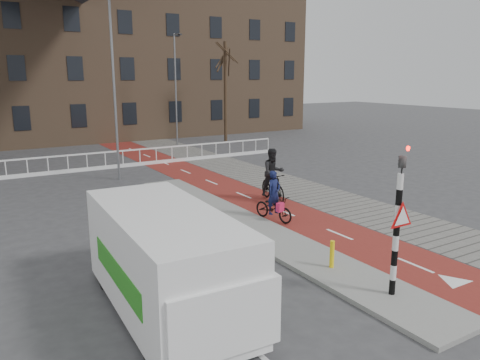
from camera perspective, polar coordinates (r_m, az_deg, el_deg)
ground at (r=13.49m, az=13.18°, el=-9.99°), size 120.00×120.00×0.00m
bike_lane at (r=22.06m, az=-2.28°, el=-0.77°), size 2.50×60.00×0.01m
sidewalk at (r=23.51m, az=3.69°, el=0.06°), size 3.00×60.00×0.01m
curb_island at (r=15.99m, az=1.28°, el=-5.79°), size 1.80×16.00×0.12m
traffic_signal at (r=11.14m, az=18.73°, el=-4.36°), size 0.80×0.80×3.68m
bollard at (r=12.77m, az=11.15°, el=-8.86°), size 0.12×0.12×0.74m
cyclist_near at (r=16.82m, az=4.15°, el=-2.92°), size 0.93×1.80×1.81m
cyclist_far at (r=19.24m, az=4.03°, el=0.02°), size 1.07×2.16×2.21m
van at (r=10.41m, az=-9.06°, el=-9.57°), size 2.35×5.43×2.30m
railing at (r=26.51m, az=-22.32°, el=1.23°), size 28.00×0.10×0.99m
townhouse_row at (r=41.29m, az=-23.92°, el=15.35°), size 46.00×10.00×15.90m
tree_right at (r=36.83m, az=-1.79°, el=10.61°), size 0.25×0.25×7.62m
streetlight_near at (r=23.70m, az=-15.08°, el=10.50°), size 0.12×0.12×8.81m
streetlight_right at (r=35.22m, az=-7.84°, el=10.75°), size 0.12×0.12×8.05m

